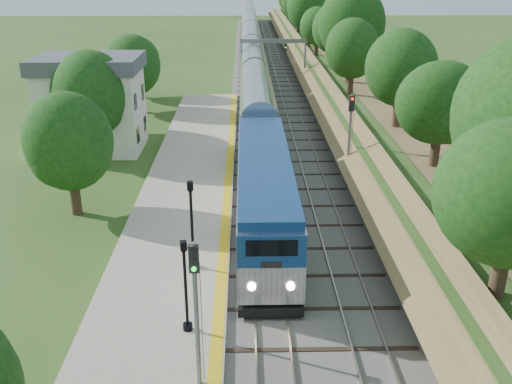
{
  "coord_description": "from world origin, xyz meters",
  "views": [
    {
      "loc": [
        -1.1,
        -17.51,
        15.2
      ],
      "look_at": [
        -0.5,
        12.98,
        2.8
      ],
      "focal_mm": 40.0,
      "sensor_mm": 36.0,
      "label": 1
    }
  ],
  "objects_px": {
    "lamppost_far": "(192,230)",
    "signal_farside": "(350,131)",
    "station_building": "(92,103)",
    "signal_platform": "(196,300)",
    "signal_gantry": "(273,50)",
    "train": "(251,48)",
    "lamppost_mid": "(186,292)"
  },
  "relations": [
    {
      "from": "lamppost_mid",
      "to": "signal_platform",
      "type": "xyz_separation_m",
      "value": [
        0.75,
        -3.39,
        1.75
      ]
    },
    {
      "from": "signal_gantry",
      "to": "lamppost_mid",
      "type": "relative_size",
      "value": 1.97
    },
    {
      "from": "station_building",
      "to": "train",
      "type": "height_order",
      "value": "station_building"
    },
    {
      "from": "station_building",
      "to": "signal_gantry",
      "type": "distance_m",
      "value": 29.94
    },
    {
      "from": "signal_platform",
      "to": "signal_gantry",
      "type": "bearing_deg",
      "value": 84.44
    },
    {
      "from": "signal_gantry",
      "to": "train",
      "type": "height_order",
      "value": "signal_gantry"
    },
    {
      "from": "signal_gantry",
      "to": "train",
      "type": "relative_size",
      "value": 0.06
    },
    {
      "from": "station_building",
      "to": "lamppost_mid",
      "type": "height_order",
      "value": "station_building"
    },
    {
      "from": "station_building",
      "to": "signal_farside",
      "type": "bearing_deg",
      "value": -24.72
    },
    {
      "from": "signal_gantry",
      "to": "lamppost_far",
      "type": "distance_m",
      "value": 46.85
    },
    {
      "from": "station_building",
      "to": "signal_platform",
      "type": "distance_m",
      "value": 32.2
    },
    {
      "from": "lamppost_mid",
      "to": "signal_farside",
      "type": "bearing_deg",
      "value": 60.68
    },
    {
      "from": "signal_platform",
      "to": "signal_farside",
      "type": "relative_size",
      "value": 0.89
    },
    {
      "from": "train",
      "to": "signal_platform",
      "type": "distance_m",
      "value": 75.47
    },
    {
      "from": "lamppost_mid",
      "to": "station_building",
      "type": "bearing_deg",
      "value": 111.09
    },
    {
      "from": "station_building",
      "to": "lamppost_mid",
      "type": "xyz_separation_m",
      "value": [
        10.35,
        -26.84,
        -1.8
      ]
    },
    {
      "from": "signal_gantry",
      "to": "lamppost_far",
      "type": "relative_size",
      "value": 1.76
    },
    {
      "from": "train",
      "to": "signal_gantry",
      "type": "bearing_deg",
      "value": -83.02
    },
    {
      "from": "signal_platform",
      "to": "signal_farside",
      "type": "bearing_deg",
      "value": 66.5
    },
    {
      "from": "train",
      "to": "lamppost_far",
      "type": "height_order",
      "value": "lamppost_far"
    },
    {
      "from": "station_building",
      "to": "signal_farside",
      "type": "xyz_separation_m",
      "value": [
        20.2,
        -9.3,
        0.11
      ]
    },
    {
      "from": "lamppost_far",
      "to": "signal_farside",
      "type": "distance_m",
      "value": 15.79
    },
    {
      "from": "signal_gantry",
      "to": "signal_farside",
      "type": "distance_m",
      "value": 34.5
    },
    {
      "from": "lamppost_far",
      "to": "train",
      "type": "bearing_deg",
      "value": 86.7
    },
    {
      "from": "signal_gantry",
      "to": "signal_farside",
      "type": "height_order",
      "value": "signal_farside"
    },
    {
      "from": "station_building",
      "to": "train",
      "type": "distance_m",
      "value": 47.32
    },
    {
      "from": "signal_gantry",
      "to": "lamppost_mid",
      "type": "height_order",
      "value": "signal_gantry"
    },
    {
      "from": "train",
      "to": "signal_farside",
      "type": "xyz_separation_m",
      "value": [
        6.2,
        -54.46,
        1.89
      ]
    },
    {
      "from": "lamppost_mid",
      "to": "signal_platform",
      "type": "distance_m",
      "value": 3.89
    },
    {
      "from": "signal_gantry",
      "to": "train",
      "type": "distance_m",
      "value": 20.48
    },
    {
      "from": "train",
      "to": "signal_farside",
      "type": "height_order",
      "value": "signal_farside"
    },
    {
      "from": "train",
      "to": "lamppost_far",
      "type": "bearing_deg",
      "value": -93.3
    }
  ]
}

